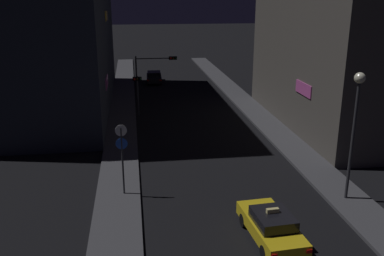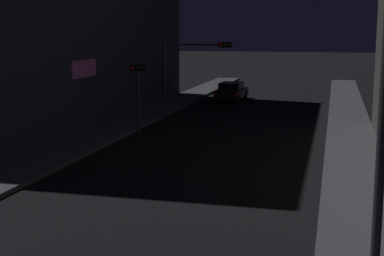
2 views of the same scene
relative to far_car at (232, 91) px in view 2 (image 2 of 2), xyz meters
name	(u,v)px [view 2 (image 2 of 2)]	position (x,y,z in m)	size (l,w,h in m)	color
sidewalk_left	(124,125)	(-3.70, -13.42, -0.64)	(2.40, 65.18, 0.18)	#424247
sidewalk_right	(351,135)	(8.57, -13.42, -0.64)	(2.40, 65.18, 0.18)	#424247
far_car	(232,91)	(0.00, 0.00, 0.00)	(1.97, 4.52, 1.42)	black
traffic_light_overhead	(191,62)	(-0.60, -10.23, 2.75)	(4.16, 0.41, 4.75)	#2D2D33
traffic_light_left_kerb	(138,83)	(-2.25, -14.97, 1.90)	(0.80, 0.42, 3.67)	#2D2D33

